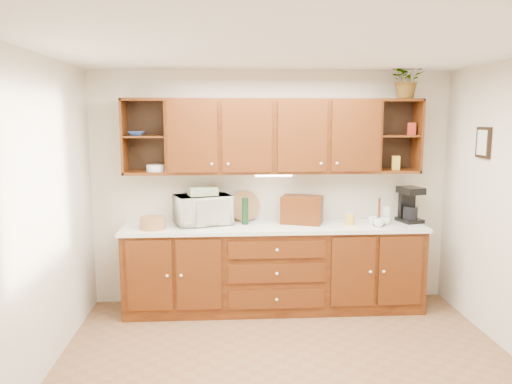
{
  "coord_description": "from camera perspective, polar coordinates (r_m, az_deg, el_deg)",
  "views": [
    {
      "loc": [
        -0.52,
        -3.8,
        2.1
      ],
      "look_at": [
        -0.21,
        1.15,
        1.35
      ],
      "focal_mm": 35.0,
      "sensor_mm": 36.0,
      "label": 1
    }
  ],
  "objects": [
    {
      "name": "plate_stack",
      "position": [
        5.45,
        -11.34,
        2.71
      ],
      "size": [
        0.27,
        0.27,
        0.07
      ],
      "primitive_type": "cylinder",
      "rotation": [
        0.0,
        0.0,
        -0.41
      ],
      "color": "white",
      "rests_on": "upper_cabinets"
    },
    {
      "name": "canister_white",
      "position": [
        5.71,
        14.71,
        -2.51
      ],
      "size": [
        0.11,
        0.11,
        0.17
      ],
      "primitive_type": "cylinder",
      "rotation": [
        0.0,
        0.0,
        0.27
      ],
      "color": "white",
      "rests_on": "countertop"
    },
    {
      "name": "base_cabinets",
      "position": [
        5.52,
        2.05,
        -8.76
      ],
      "size": [
        3.2,
        0.6,
        0.9
      ],
      "primitive_type": "cube",
      "color": "#361406",
      "rests_on": "floor"
    },
    {
      "name": "woven_tray",
      "position": [
        5.61,
        -1.32,
        -3.23
      ],
      "size": [
        0.35,
        0.13,
        0.34
      ],
      "primitive_type": "cylinder",
      "rotation": [
        1.36,
        0.0,
        0.13
      ],
      "color": "#9D6D41",
      "rests_on": "countertop"
    },
    {
      "name": "coffee_maker",
      "position": [
        5.8,
        17.12,
        -1.42
      ],
      "size": [
        0.27,
        0.31,
        0.39
      ],
      "rotation": [
        0.0,
        0.0,
        0.25
      ],
      "color": "black",
      "rests_on": "countertop"
    },
    {
      "name": "bread_box",
      "position": [
        5.48,
        5.27,
        -2.02
      ],
      "size": [
        0.5,
        0.4,
        0.3
      ],
      "primitive_type": "cube",
      "rotation": [
        0.0,
        0.0,
        -0.34
      ],
      "color": "#361406",
      "rests_on": "countertop"
    },
    {
      "name": "framed_picture",
      "position": [
        5.33,
        24.56,
        5.16
      ],
      "size": [
        0.03,
        0.24,
        0.3
      ],
      "primitive_type": "cube",
      "color": "black",
      "rests_on": "right_wall"
    },
    {
      "name": "wicker_basket",
      "position": [
        5.31,
        -11.72,
        -3.47
      ],
      "size": [
        0.31,
        0.31,
        0.13
      ],
      "primitive_type": "cylinder",
      "rotation": [
        0.0,
        0.0,
        0.19
      ],
      "color": "#9D6D41",
      "rests_on": "countertop"
    },
    {
      "name": "upper_cabinets",
      "position": [
        5.42,
        2.09,
        6.42
      ],
      "size": [
        3.2,
        0.33,
        0.8
      ],
      "color": "#361406",
      "rests_on": "back_wall"
    },
    {
      "name": "undercabinet_light",
      "position": [
        5.39,
        2.02,
        1.91
      ],
      "size": [
        0.4,
        0.05,
        0.02
      ],
      "primitive_type": "cube",
      "color": "white",
      "rests_on": "upper_cabinets"
    },
    {
      "name": "microwave",
      "position": [
        5.44,
        -6.1,
        -2.01
      ],
      "size": [
        0.68,
        0.56,
        0.32
      ],
      "primitive_type": "imported",
      "rotation": [
        0.0,
        0.0,
        0.34
      ],
      "color": "white",
      "rests_on": "countertop"
    },
    {
      "name": "wine_bottle",
      "position": [
        5.41,
        -1.25,
        -2.2
      ],
      "size": [
        0.08,
        0.08,
        0.29
      ],
      "primitive_type": "cylinder",
      "rotation": [
        0.0,
        0.0,
        -0.23
      ],
      "color": "black",
      "rests_on": "countertop"
    },
    {
      "name": "canister_yellow",
      "position": [
        5.49,
        10.69,
        -3.13
      ],
      "size": [
        0.11,
        0.11,
        0.11
      ],
      "primitive_type": "cylinder",
      "rotation": [
        0.0,
        0.0,
        -0.17
      ],
      "color": "gold",
      "rests_on": "countertop"
    },
    {
      "name": "ceiling",
      "position": [
        3.87,
        4.39,
        16.05
      ],
      "size": [
        4.0,
        4.0,
        0.0
      ],
      "primitive_type": "plane",
      "rotation": [
        3.14,
        0.0,
        0.0
      ],
      "color": "white",
      "rests_on": "back_wall"
    },
    {
      "name": "pantry_box_yellow",
      "position": [
        5.72,
        15.67,
        3.24
      ],
      "size": [
        0.09,
        0.08,
        0.15
      ],
      "primitive_type": "cube",
      "rotation": [
        0.0,
        0.0,
        -0.16
      ],
      "color": "gold",
      "rests_on": "upper_cabinets"
    },
    {
      "name": "countertop",
      "position": [
        5.39,
        2.08,
        -4.02
      ],
      "size": [
        3.24,
        0.64,
        0.04
      ],
      "primitive_type": "cube",
      "color": "silver",
      "rests_on": "base_cabinets"
    },
    {
      "name": "towel_stack",
      "position": [
        5.41,
        -6.14,
        0.12
      ],
      "size": [
        0.35,
        0.29,
        0.09
      ],
      "primitive_type": "cube",
      "rotation": [
        0.0,
        0.0,
        0.26
      ],
      "color": "#D6D665",
      "rests_on": "microwave"
    },
    {
      "name": "canister_red",
      "position": [
        5.54,
        6.77,
        -2.72
      ],
      "size": [
        0.15,
        0.15,
        0.15
      ],
      "primitive_type": "cylinder",
      "rotation": [
        0.0,
        0.0,
        -0.36
      ],
      "color": "maroon",
      "rests_on": "countertop"
    },
    {
      "name": "bowl_stack",
      "position": [
        5.43,
        -13.51,
        6.51
      ],
      "size": [
        0.19,
        0.19,
        0.04
      ],
      "primitive_type": "imported",
      "rotation": [
        0.0,
        0.0,
        0.05
      ],
      "color": "navy",
      "rests_on": "upper_cabinets"
    },
    {
      "name": "left_wall",
      "position": [
        4.15,
        -24.38,
        -3.25
      ],
      "size": [
        0.0,
        3.5,
        3.5
      ],
      "primitive_type": "plane",
      "rotation": [
        1.57,
        0.0,
        1.57
      ],
      "color": "beige",
      "rests_on": "floor"
    },
    {
      "name": "pantry_box_red",
      "position": [
        5.73,
        17.33,
        6.9
      ],
      "size": [
        0.1,
        0.09,
        0.13
      ],
      "primitive_type": "cube",
      "rotation": [
        0.0,
        0.0,
        -0.22
      ],
      "color": "maroon",
      "rests_on": "upper_cabinets"
    },
    {
      "name": "potted_plant",
      "position": [
        5.7,
        16.91,
        12.2
      ],
      "size": [
        0.39,
        0.34,
        0.4
      ],
      "primitive_type": "imported",
      "rotation": [
        0.0,
        0.0,
        -0.08
      ],
      "color": "#999999",
      "rests_on": "upper_cabinets"
    },
    {
      "name": "floor",
      "position": [
        4.37,
        3.98,
        -20.11
      ],
      "size": [
        4.0,
        4.0,
        0.0
      ],
      "primitive_type": "plane",
      "color": "brown",
      "rests_on": "ground"
    },
    {
      "name": "mug_tree",
      "position": [
        5.54,
        13.85,
        -3.24
      ],
      "size": [
        0.26,
        0.27,
        0.3
      ],
      "rotation": [
        0.0,
        0.0,
        0.24
      ],
      "color": "#361406",
      "rests_on": "countertop"
    },
    {
      "name": "back_wall",
      "position": [
        5.63,
        1.8,
        0.45
      ],
      "size": [
        4.0,
        0.0,
        4.0
      ],
      "primitive_type": "plane",
      "rotation": [
        1.57,
        0.0,
        0.0
      ],
      "color": "beige",
      "rests_on": "floor"
    }
  ]
}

